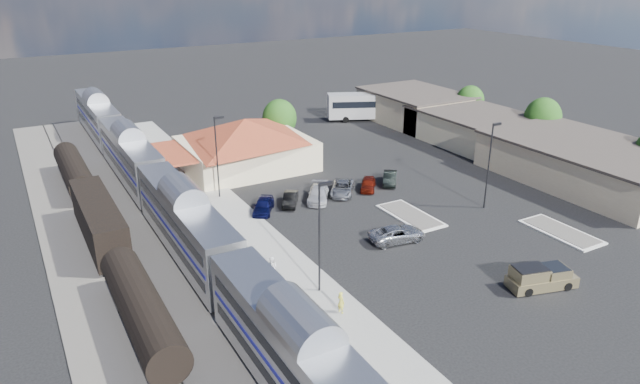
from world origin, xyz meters
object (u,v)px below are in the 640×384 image
station_depot (245,143)px  coach_bus (370,105)px  pickup_truck (542,277)px  suv (397,234)px

station_depot → coach_bus: bearing=24.3°
coach_bus → pickup_truck: bearing=-175.3°
station_depot → suv: station_depot is taller
suv → coach_bus: 44.05m
pickup_truck → coach_bus: size_ratio=0.42×
pickup_truck → coach_bus: coach_bus is taller
pickup_truck → suv: bearing=37.4°
station_depot → pickup_truck: 38.98m
suv → pickup_truck: bearing=-148.8°
coach_bus → station_depot: bearing=138.4°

